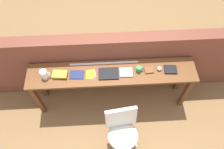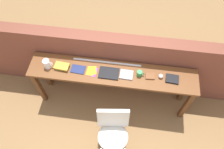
# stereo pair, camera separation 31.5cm
# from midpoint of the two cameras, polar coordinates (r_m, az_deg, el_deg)

# --- Properties ---
(ground_plane) EXTENTS (40.00, 40.00, 0.00)m
(ground_plane) POSITION_cam_midpoint_polar(r_m,az_deg,el_deg) (3.84, -2.17, -10.55)
(ground_plane) COLOR olive
(brick_wall_back) EXTENTS (6.00, 0.20, 1.25)m
(brick_wall_back) POSITION_cam_midpoint_polar(r_m,az_deg,el_deg) (3.59, -2.84, 2.73)
(brick_wall_back) COLOR brown
(brick_wall_back) RESTS_ON ground
(sideboard) EXTENTS (2.50, 0.44, 0.88)m
(sideboard) POSITION_cam_midpoint_polar(r_m,az_deg,el_deg) (3.31, -2.76, -0.96)
(sideboard) COLOR brown
(sideboard) RESTS_ON ground
(chair_white_moulded) EXTENTS (0.49, 0.50, 0.89)m
(chair_white_moulded) POSITION_cam_midpoint_polar(r_m,az_deg,el_deg) (3.20, -0.20, -14.41)
(chair_white_moulded) COLOR silver
(chair_white_moulded) RESTS_ON ground
(pitcher_white) EXTENTS (0.14, 0.10, 0.18)m
(pitcher_white) POSITION_cam_midpoint_polar(r_m,az_deg,el_deg) (3.28, -19.96, -0.15)
(pitcher_white) COLOR white
(pitcher_white) RESTS_ON sideboard
(book_stack_leftmost) EXTENTS (0.22, 0.16, 0.05)m
(book_stack_leftmost) POSITION_cam_midpoint_polar(r_m,az_deg,el_deg) (3.27, -16.13, -0.18)
(book_stack_leftmost) COLOR olive
(book_stack_leftmost) RESTS_ON sideboard
(magazine_cycling) EXTENTS (0.21, 0.16, 0.01)m
(magazine_cycling) POSITION_cam_midpoint_polar(r_m,az_deg,el_deg) (3.23, -11.96, -0.29)
(magazine_cycling) COLOR navy
(magazine_cycling) RESTS_ON sideboard
(pamphlet_pile_colourful) EXTENTS (0.16, 0.18, 0.01)m
(pamphlet_pile_colourful) POSITION_cam_midpoint_polar(r_m,az_deg,el_deg) (3.20, -8.31, -0.18)
(pamphlet_pile_colourful) COLOR purple
(pamphlet_pile_colourful) RESTS_ON sideboard
(book_open_centre) EXTENTS (0.29, 0.20, 0.02)m
(book_open_centre) POSITION_cam_midpoint_polar(r_m,az_deg,el_deg) (3.17, -3.73, 0.00)
(book_open_centre) COLOR black
(book_open_centre) RESTS_ON sideboard
(book_grey_hardcover) EXTENTS (0.19, 0.17, 0.03)m
(book_grey_hardcover) POSITION_cam_midpoint_polar(r_m,az_deg,el_deg) (3.17, 0.88, 0.32)
(book_grey_hardcover) COLOR #9E9EA3
(book_grey_hardcover) RESTS_ON sideboard
(mug) EXTENTS (0.11, 0.08, 0.09)m
(mug) POSITION_cam_midpoint_polar(r_m,az_deg,el_deg) (3.18, 4.22, 1.18)
(mug) COLOR #338C4C
(mug) RESTS_ON sideboard
(leather_journal_brown) EXTENTS (0.14, 0.11, 0.02)m
(leather_journal_brown) POSITION_cam_midpoint_polar(r_m,az_deg,el_deg) (3.22, 6.91, 0.86)
(leather_journal_brown) COLOR brown
(leather_journal_brown) RESTS_ON sideboard
(sports_ball_small) EXTENTS (0.07, 0.07, 0.07)m
(sports_ball_small) POSITION_cam_midpoint_polar(r_m,az_deg,el_deg) (3.23, 9.60, 1.32)
(sports_ball_small) COLOR silver
(sports_ball_small) RESTS_ON sideboard
(book_repair_rightmost) EXTENTS (0.19, 0.16, 0.03)m
(book_repair_rightmost) POSITION_cam_midpoint_polar(r_m,az_deg,el_deg) (3.28, 12.40, 1.08)
(book_repair_rightmost) COLOR black
(book_repair_rightmost) RESTS_ON sideboard
(ruler_metal_back_edge) EXTENTS (1.04, 0.03, 0.00)m
(ruler_metal_back_edge) POSITION_cam_midpoint_polar(r_m,az_deg,el_deg) (3.29, -4.82, 2.76)
(ruler_metal_back_edge) COLOR silver
(ruler_metal_back_edge) RESTS_ON sideboard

